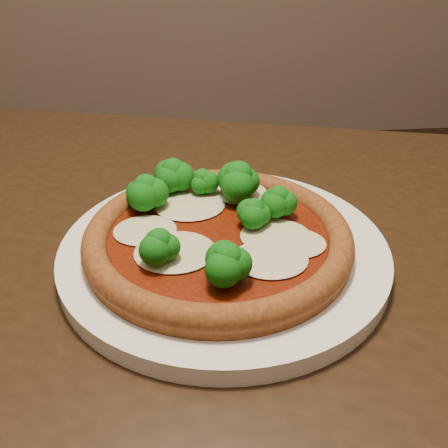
{
  "coord_description": "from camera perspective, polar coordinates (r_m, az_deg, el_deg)",
  "views": [
    {
      "loc": [
        -0.02,
        -0.56,
        1.04
      ],
      "look_at": [
        0.02,
        -0.17,
        0.79
      ],
      "focal_mm": 40.0,
      "sensor_mm": 36.0,
      "label": 1
    }
  ],
  "objects": [
    {
      "name": "dining_table",
      "position": [
        0.56,
        -4.19,
        -13.13
      ],
      "size": [
        1.25,
        1.03,
        0.75
      ],
      "rotation": [
        0.0,
        0.0,
        -0.26
      ],
      "color": "black",
      "rests_on": "floor"
    },
    {
      "name": "plate",
      "position": [
        0.49,
        0.0,
        -3.08
      ],
      "size": [
        0.32,
        0.32,
        0.02
      ],
      "primitive_type": "cylinder",
      "color": "white",
      "rests_on": "dining_table"
    },
    {
      "name": "pizza",
      "position": [
        0.48,
        -0.98,
        -0.64
      ],
      "size": [
        0.25,
        0.25,
        0.06
      ],
      "rotation": [
        0.0,
        0.0,
        -0.41
      ],
      "color": "brown",
      "rests_on": "plate"
    }
  ]
}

